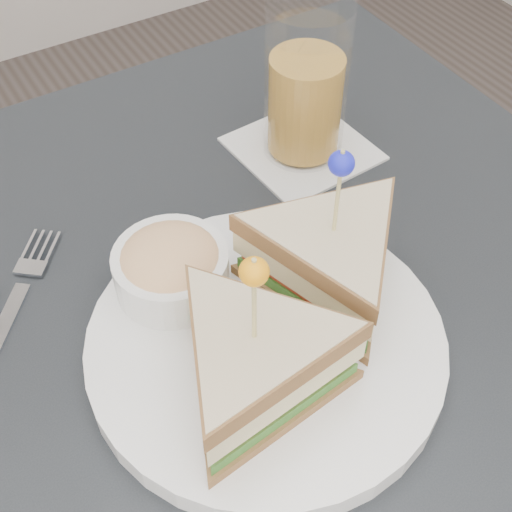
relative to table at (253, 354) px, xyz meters
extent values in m
cube|color=black|center=(0.00, 0.00, 0.06)|extent=(0.80, 0.80, 0.03)
cylinder|color=black|center=(0.35, 0.35, -0.31)|extent=(0.04, 0.04, 0.72)
cylinder|color=white|center=(-0.02, -0.05, 0.08)|extent=(0.39, 0.39, 0.02)
cylinder|color=white|center=(-0.02, -0.05, 0.10)|extent=(0.39, 0.39, 0.01)
cylinder|color=#D4C679|center=(-0.05, -0.09, 0.20)|extent=(0.00, 0.00, 0.09)
sphere|color=orange|center=(-0.05, -0.09, 0.24)|extent=(0.03, 0.03, 0.02)
cylinder|color=#D4C679|center=(0.06, -0.03, 0.20)|extent=(0.00, 0.00, 0.09)
sphere|color=#1A20C6|center=(0.06, -0.03, 0.24)|extent=(0.03, 0.03, 0.02)
cylinder|color=white|center=(-0.06, 0.04, 0.12)|extent=(0.13, 0.13, 0.04)
ellipsoid|color=#E0B772|center=(-0.06, 0.04, 0.13)|extent=(0.12, 0.12, 0.04)
cube|color=silver|center=(-0.15, 0.14, 0.08)|extent=(0.03, 0.03, 0.00)
cube|color=silver|center=(0.16, 0.16, 0.08)|extent=(0.14, 0.14, 0.00)
cylinder|color=#B48132|center=(0.16, 0.16, 0.14)|extent=(0.08, 0.08, 0.11)
cylinder|color=white|center=(0.16, 0.16, 0.16)|extent=(0.09, 0.09, 0.17)
cube|color=white|center=(0.17, 0.17, 0.19)|extent=(0.03, 0.03, 0.02)
cube|color=white|center=(0.14, 0.15, 0.18)|extent=(0.02, 0.02, 0.02)
camera|label=1|loc=(-0.20, -0.34, 0.57)|focal=50.00mm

